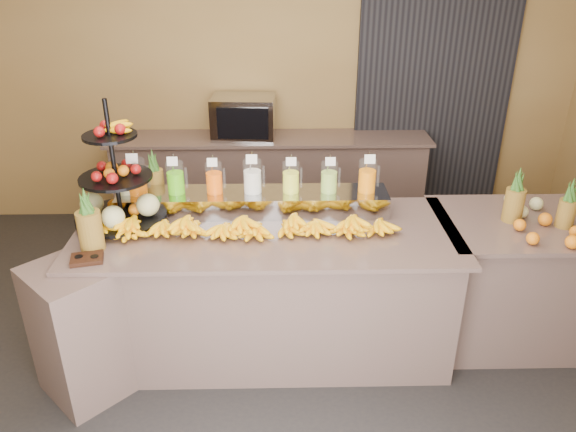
{
  "coord_description": "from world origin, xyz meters",
  "views": [
    {
      "loc": [
        0.07,
        -2.94,
        2.63
      ],
      "look_at": [
        0.14,
        0.3,
        1.03
      ],
      "focal_mm": 35.0,
      "sensor_mm": 36.0,
      "label": 1
    }
  ],
  "objects_px": {
    "pitcher_tray": "(253,202)",
    "fruit_stand": "(124,193)",
    "banana_heap": "(240,223)",
    "right_fruit_pile": "(542,220)",
    "oven_warmer": "(244,117)",
    "condiment_caddy": "(87,259)"
  },
  "relations": [
    {
      "from": "pitcher_tray",
      "to": "fruit_stand",
      "type": "xyz_separation_m",
      "value": [
        -0.84,
        -0.15,
        0.14
      ]
    },
    {
      "from": "banana_heap",
      "to": "fruit_stand",
      "type": "relative_size",
      "value": 2.4
    },
    {
      "from": "banana_heap",
      "to": "fruit_stand",
      "type": "height_order",
      "value": "fruit_stand"
    },
    {
      "from": "banana_heap",
      "to": "right_fruit_pile",
      "type": "relative_size",
      "value": 4.69
    },
    {
      "from": "fruit_stand",
      "to": "oven_warmer",
      "type": "xyz_separation_m",
      "value": [
        0.69,
        1.82,
        -0.02
      ]
    },
    {
      "from": "condiment_caddy",
      "to": "right_fruit_pile",
      "type": "bearing_deg",
      "value": 6.65
    },
    {
      "from": "right_fruit_pile",
      "to": "oven_warmer",
      "type": "xyz_separation_m",
      "value": [
        -2.03,
        1.98,
        0.12
      ]
    },
    {
      "from": "fruit_stand",
      "to": "condiment_caddy",
      "type": "height_order",
      "value": "fruit_stand"
    },
    {
      "from": "right_fruit_pile",
      "to": "pitcher_tray",
      "type": "bearing_deg",
      "value": 170.59
    },
    {
      "from": "banana_heap",
      "to": "oven_warmer",
      "type": "xyz_separation_m",
      "value": [
        -0.07,
        1.97,
        0.13
      ]
    },
    {
      "from": "right_fruit_pile",
      "to": "oven_warmer",
      "type": "height_order",
      "value": "oven_warmer"
    },
    {
      "from": "banana_heap",
      "to": "right_fruit_pile",
      "type": "height_order",
      "value": "right_fruit_pile"
    },
    {
      "from": "pitcher_tray",
      "to": "oven_warmer",
      "type": "bearing_deg",
      "value": 94.91
    },
    {
      "from": "right_fruit_pile",
      "to": "banana_heap",
      "type": "bearing_deg",
      "value": 179.76
    },
    {
      "from": "pitcher_tray",
      "to": "banana_heap",
      "type": "xyz_separation_m",
      "value": [
        -0.07,
        -0.3,
        -0.01
      ]
    },
    {
      "from": "fruit_stand",
      "to": "oven_warmer",
      "type": "height_order",
      "value": "fruit_stand"
    },
    {
      "from": "fruit_stand",
      "to": "right_fruit_pile",
      "type": "height_order",
      "value": "fruit_stand"
    },
    {
      "from": "right_fruit_pile",
      "to": "oven_warmer",
      "type": "relative_size",
      "value": 0.73
    },
    {
      "from": "banana_heap",
      "to": "condiment_caddy",
      "type": "bearing_deg",
      "value": -159.06
    },
    {
      "from": "banana_heap",
      "to": "pitcher_tray",
      "type": "bearing_deg",
      "value": 76.52
    },
    {
      "from": "fruit_stand",
      "to": "right_fruit_pile",
      "type": "bearing_deg",
      "value": -15.3
    },
    {
      "from": "condiment_caddy",
      "to": "pitcher_tray",
      "type": "bearing_deg",
      "value": 33.81
    }
  ]
}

